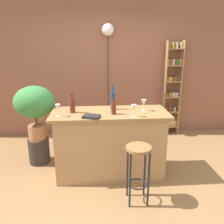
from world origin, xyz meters
TOP-DOWN VIEW (x-y plane):
  - ground at (0.00, 0.00)m, footprint 12.00×12.00m
  - back_wall at (0.00, 1.95)m, footprint 6.40×0.10m
  - kitchen_counter at (0.00, 0.30)m, footprint 1.63×0.67m
  - bar_stool at (0.29, -0.37)m, footprint 0.30×0.30m
  - spice_shelf at (1.39, 1.79)m, footprint 0.35×0.17m
  - plant_stool at (-1.13, 0.71)m, footprint 0.33×0.33m
  - potted_plant at (-1.13, 0.71)m, footprint 0.61×0.55m
  - bottle_soda_blue at (0.04, 0.19)m, footprint 0.07×0.07m
  - bottle_wine_red at (0.05, 0.43)m, footprint 0.06×0.06m
  - bottle_vinegar at (-0.51, 0.31)m, footprint 0.07×0.07m
  - wine_glass_left at (0.48, 0.32)m, footprint 0.07×0.07m
  - wine_glass_center at (-0.69, 0.15)m, footprint 0.07×0.07m
  - wine_glass_right at (0.30, 0.06)m, footprint 0.07×0.07m
  - cookbook at (-0.25, 0.06)m, footprint 0.25×0.21m
  - pendant_globe_light at (0.07, 1.84)m, footprint 0.23×0.23m

SIDE VIEW (x-z plane):
  - ground at x=0.00m, z-range 0.00..0.00m
  - plant_stool at x=-1.13m, z-range 0.00..0.41m
  - kitchen_counter at x=0.00m, z-range 0.00..0.96m
  - bar_stool at x=0.29m, z-range 0.16..0.89m
  - potted_plant at x=-1.13m, z-range 0.54..1.40m
  - cookbook at x=-0.25m, z-range 0.95..0.99m
  - spice_shelf at x=1.39m, z-range 0.01..1.94m
  - bottle_soda_blue at x=0.04m, z-range 0.92..1.16m
  - bottle_vinegar at x=-0.51m, z-range 0.92..1.19m
  - wine_glass_left at x=0.48m, z-range 0.99..1.15m
  - wine_glass_center at x=-0.69m, z-range 0.99..1.15m
  - wine_glass_right at x=0.30m, z-range 0.99..1.15m
  - bottle_wine_red at x=0.05m, z-range 0.91..1.26m
  - back_wall at x=0.00m, z-range 0.00..2.80m
  - pendant_globe_light at x=0.07m, z-range 0.98..3.21m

